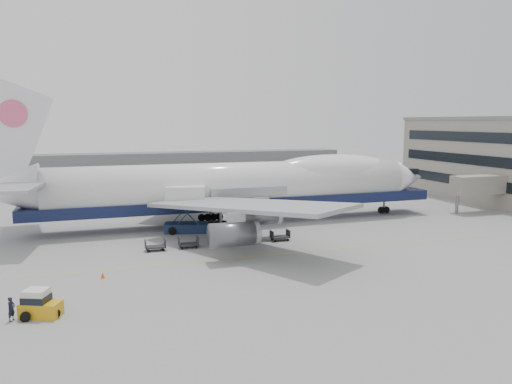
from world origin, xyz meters
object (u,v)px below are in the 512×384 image
object	(u,v)px
airliner	(240,185)
baggage_tug	(39,305)
catering_truck	(186,207)
ground_worker	(11,309)

from	to	relation	value
airliner	baggage_tug	size ratio (longest dim) A/B	20.30
airliner	catering_truck	xyz separation A→B (m)	(-8.58, -3.48, -2.16)
baggage_tug	ground_worker	distance (m)	1.90
catering_truck	airliner	bearing A→B (deg)	36.30
airliner	ground_worker	distance (m)	39.76
catering_truck	baggage_tug	bearing A→B (deg)	-108.14
catering_truck	ground_worker	bearing A→B (deg)	-110.80
catering_truck	baggage_tug	xyz separation A→B (m)	(-16.12, -25.45, -2.52)
airliner	catering_truck	world-z (taller)	airliner
airliner	ground_worker	bearing A→B (deg)	-132.32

